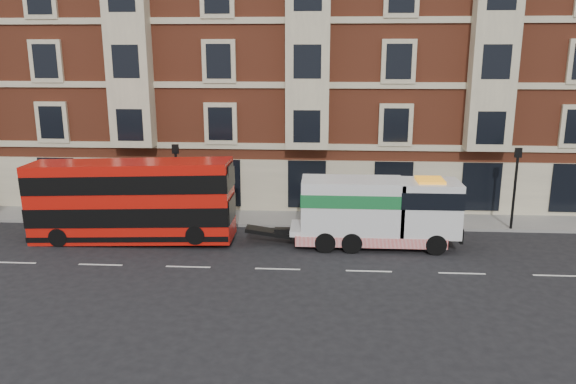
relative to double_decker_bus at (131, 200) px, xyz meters
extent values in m
plane|color=black|center=(7.57, -3.32, -2.16)|extent=(120.00, 120.00, 0.00)
cube|color=slate|center=(7.57, 4.18, -2.09)|extent=(90.00, 3.00, 0.15)
cube|color=brown|center=(8.07, 11.68, 6.84)|extent=(45.00, 12.00, 18.00)
cylinder|color=black|center=(1.57, 2.88, -0.01)|extent=(0.14, 0.14, 4.00)
cube|color=black|center=(1.57, 2.88, 2.09)|extent=(0.35, 0.15, 0.50)
cylinder|color=black|center=(19.57, 2.88, -0.01)|extent=(0.14, 0.14, 4.00)
cube|color=black|center=(19.57, 2.88, 2.09)|extent=(0.35, 0.15, 0.50)
cube|color=red|center=(0.00, 0.00, -0.05)|extent=(10.05, 2.24, 3.95)
cube|color=black|center=(0.00, 0.00, -0.64)|extent=(10.09, 2.30, 0.94)
cube|color=black|center=(0.00, 0.00, 0.98)|extent=(10.09, 2.30, 0.90)
cylinder|color=black|center=(-3.41, -1.01, -1.70)|extent=(0.93, 0.29, 0.93)
cylinder|color=black|center=(-3.41, 1.01, -1.70)|extent=(0.93, 0.29, 0.93)
cylinder|color=black|center=(3.41, -1.01, -1.43)|extent=(0.93, 0.29, 0.93)
cylinder|color=black|center=(3.41, 1.01, -1.43)|extent=(0.93, 0.29, 0.93)
cube|color=silver|center=(12.00, 0.00, -1.31)|extent=(8.08, 2.06, 0.27)
cube|color=silver|center=(14.60, 0.00, -0.14)|extent=(2.87, 2.24, 2.60)
cube|color=silver|center=(10.92, 0.00, -0.10)|extent=(4.85, 2.24, 2.60)
cube|color=#166630|center=(10.92, 0.00, 0.35)|extent=(4.89, 2.28, 0.63)
cube|color=red|center=(11.82, 0.00, -1.62)|extent=(7.18, 2.30, 0.49)
cylinder|color=black|center=(14.87, -1.01, -1.67)|extent=(0.99, 0.31, 0.99)
cylinder|color=black|center=(14.87, 1.01, -1.67)|extent=(0.99, 0.31, 0.99)
cylinder|color=black|center=(10.92, -1.01, -1.67)|extent=(0.99, 0.36, 0.99)
cylinder|color=black|center=(10.92, 1.01, -1.67)|extent=(0.99, 0.36, 0.99)
cylinder|color=black|center=(9.67, -1.01, -1.67)|extent=(0.99, 0.36, 0.99)
cylinder|color=black|center=(9.67, 1.01, -1.67)|extent=(0.99, 0.36, 0.99)
imported|color=black|center=(1.21, 4.54, -1.18)|extent=(0.73, 0.67, 1.67)
camera|label=1|loc=(9.51, -26.41, 7.11)|focal=35.00mm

